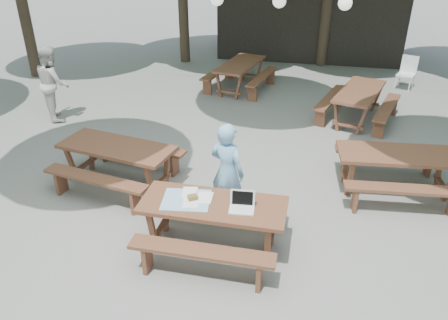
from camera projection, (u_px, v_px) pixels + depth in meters
name	position (u px, v px, depth m)	size (l,w,h in m)	color
ground	(243.00, 220.00, 6.85)	(80.00, 80.00, 0.00)	slate
pavilion	(311.00, 12.00, 15.11)	(6.00, 3.00, 2.80)	black
main_picnic_table	(213.00, 225.00, 6.11)	(2.00, 1.58, 0.75)	#54321D
picnic_table_nw	(119.00, 164.00, 7.66)	(2.15, 1.90, 0.75)	#54321D
picnic_table_ne	(396.00, 172.00, 7.41)	(2.07, 1.76, 0.75)	#54321D
picnic_table_far_w	(240.00, 76.00, 12.09)	(1.92, 2.17, 0.75)	#54321D
picnic_table_far_e	(358.00, 105.00, 10.16)	(2.05, 2.27, 0.75)	#54321D
woman	(227.00, 172.00, 6.61)	(0.58, 0.38, 1.58)	#7DBEE3
second_person	(53.00, 83.00, 10.09)	(0.83, 0.65, 1.71)	silver
plastic_chair	(405.00, 80.00, 12.20)	(0.57, 0.57, 0.90)	white
laptop	(242.00, 204.00, 5.81)	(0.35, 0.29, 0.24)	white
tabletop_clutter	(188.00, 199.00, 6.01)	(0.72, 0.66, 0.08)	#3B97C9
paper_lanterns	(280.00, 1.00, 10.89)	(9.00, 0.34, 0.38)	black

